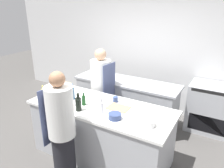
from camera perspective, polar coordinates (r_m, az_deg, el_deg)
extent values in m
plane|color=#4C4947|center=(3.93, -2.71, -17.96)|extent=(16.00, 16.00, 0.00)
cube|color=silver|center=(5.09, 10.26, 8.50)|extent=(8.00, 0.06, 2.80)
cube|color=#A8AAAF|center=(3.66, -2.83, -12.53)|extent=(2.20, 0.89, 0.89)
cube|color=white|center=(3.43, -2.96, -6.02)|extent=(2.29, 0.93, 0.04)
cube|color=#A8AAAF|center=(4.66, 3.61, -4.79)|extent=(2.11, 0.63, 0.89)
cube|color=#A8AAAF|center=(4.48, 3.74, 0.58)|extent=(2.19, 0.66, 0.04)
cube|color=#A8AAAF|center=(4.76, 24.40, -5.74)|extent=(0.85, 0.62, 0.96)
cube|color=black|center=(4.58, 23.51, -9.70)|extent=(0.68, 0.01, 0.34)
cube|color=black|center=(4.30, 24.75, -2.09)|extent=(0.73, 0.01, 0.06)
cylinder|color=black|center=(3.32, -12.28, -18.41)|extent=(0.31, 0.31, 0.77)
cylinder|color=white|center=(2.92, -13.37, -7.14)|extent=(0.36, 0.36, 0.70)
cube|color=#4C567F|center=(3.09, -15.74, -7.85)|extent=(0.02, 0.35, 0.81)
sphere|color=#9E7051|center=(2.74, -14.15, 1.22)|extent=(0.20, 0.20, 0.20)
cylinder|color=black|center=(4.47, -2.76, -6.93)|extent=(0.33, 0.33, 0.76)
cylinder|color=white|center=(4.18, -2.93, 1.77)|extent=(0.39, 0.39, 0.67)
cube|color=#4C567F|center=(4.10, -0.72, -0.01)|extent=(0.05, 0.37, 0.79)
sphere|color=tan|center=(4.06, -3.04, 7.72)|extent=(0.22, 0.22, 0.22)
cylinder|color=#5B2319|center=(3.45, -11.04, -4.49)|extent=(0.06, 0.06, 0.15)
cylinder|color=#5B2319|center=(3.41, -11.16, -2.93)|extent=(0.03, 0.03, 0.06)
cylinder|color=#19471E|center=(3.44, -7.40, -4.32)|extent=(0.06, 0.06, 0.15)
cylinder|color=#19471E|center=(3.40, -7.48, -2.74)|extent=(0.03, 0.03, 0.06)
cylinder|color=silver|center=(3.17, -2.79, -6.24)|extent=(0.06, 0.06, 0.17)
cylinder|color=silver|center=(3.12, -2.82, -4.33)|extent=(0.03, 0.03, 0.07)
cylinder|color=#B2A84C|center=(3.85, -17.49, -2.34)|extent=(0.06, 0.06, 0.16)
cylinder|color=#B2A84C|center=(3.81, -17.66, -0.84)|extent=(0.03, 0.03, 0.06)
cylinder|color=black|center=(3.27, -8.77, -5.28)|extent=(0.09, 0.09, 0.20)
cylinder|color=black|center=(3.22, -8.91, -3.06)|extent=(0.04, 0.04, 0.08)
cylinder|color=#2D5175|center=(3.66, -10.30, -2.51)|extent=(0.08, 0.08, 0.19)
cylinder|color=#2D5175|center=(3.61, -10.44, -0.55)|extent=(0.03, 0.03, 0.08)
cylinder|color=#B7BABC|center=(3.77, -12.19, -3.03)|extent=(0.17, 0.17, 0.07)
cylinder|color=tan|center=(4.18, -12.12, -0.49)|extent=(0.23, 0.23, 0.08)
cylinder|color=navy|center=(3.05, 0.74, -8.39)|extent=(0.18, 0.18, 0.08)
cylinder|color=white|center=(2.93, 9.13, -9.93)|extent=(0.21, 0.21, 0.09)
cylinder|color=#33477F|center=(3.53, 0.89, -4.02)|extent=(0.08, 0.08, 0.09)
cube|color=tan|center=(3.35, 1.65, -6.20)|extent=(0.33, 0.24, 0.01)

